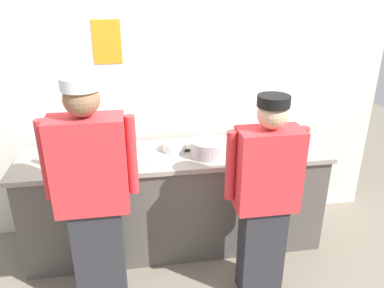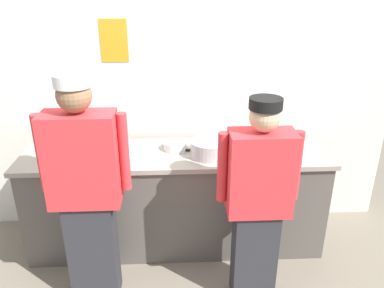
% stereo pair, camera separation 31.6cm
% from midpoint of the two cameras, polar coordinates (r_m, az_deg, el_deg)
% --- Properties ---
extents(ground_plane, '(9.00, 9.00, 0.00)m').
position_cam_midpoint_polar(ground_plane, '(3.42, -4.40, -18.16)').
color(ground_plane, slate).
extents(wall_back, '(4.09, 0.11, 2.90)m').
position_cam_midpoint_polar(wall_back, '(3.47, -6.30, 9.62)').
color(wall_back, silver).
rests_on(wall_back, ground).
extents(prep_counter, '(2.61, 0.65, 0.92)m').
position_cam_midpoint_polar(prep_counter, '(3.42, -5.14, -8.47)').
color(prep_counter, '#56514C').
rests_on(prep_counter, ground).
extents(chef_near_left, '(0.62, 0.24, 1.74)m').
position_cam_midpoint_polar(chef_near_left, '(2.70, -18.04, -7.41)').
color(chef_near_left, '#2D2D33').
rests_on(chef_near_left, ground).
extents(chef_center, '(0.58, 0.24, 1.59)m').
position_cam_midpoint_polar(chef_center, '(2.75, 7.76, -7.87)').
color(chef_center, '#2D2D33').
rests_on(chef_center, ground).
extents(plate_stack_front, '(0.21, 0.21, 0.08)m').
position_cam_midpoint_polar(plate_stack_front, '(3.36, 11.96, 0.12)').
color(plate_stack_front, white).
rests_on(plate_stack_front, prep_counter).
extents(plate_stack_rear, '(0.20, 0.20, 0.07)m').
position_cam_midpoint_polar(plate_stack_rear, '(3.25, -5.56, -0.45)').
color(plate_stack_rear, white).
rests_on(plate_stack_rear, prep_counter).
extents(mixing_bowl_steel, '(0.31, 0.31, 0.13)m').
position_cam_midpoint_polar(mixing_bowl_steel, '(3.13, -0.28, -0.62)').
color(mixing_bowl_steel, '#B7BABF').
rests_on(mixing_bowl_steel, prep_counter).
extents(sheet_tray, '(0.48, 0.33, 0.02)m').
position_cam_midpoint_polar(sheet_tray, '(3.21, -13.47, -1.73)').
color(sheet_tray, '#B7BABF').
rests_on(sheet_tray, prep_counter).
extents(squeeze_bottle_primary, '(0.05, 0.05, 0.18)m').
position_cam_midpoint_polar(squeeze_bottle_primary, '(3.24, -24.00, -1.57)').
color(squeeze_bottle_primary, '#E5E066').
rests_on(squeeze_bottle_primary, prep_counter).
extents(squeeze_bottle_secondary, '(0.06, 0.06, 0.20)m').
position_cam_midpoint_polar(squeeze_bottle_secondary, '(3.14, -19.51, -1.35)').
color(squeeze_bottle_secondary, orange).
rests_on(squeeze_bottle_secondary, prep_counter).
extents(ramekin_green_sauce, '(0.11, 0.11, 0.04)m').
position_cam_midpoint_polar(ramekin_green_sauce, '(3.15, -22.41, -3.23)').
color(ramekin_green_sauce, white).
rests_on(ramekin_green_sauce, prep_counter).
extents(ramekin_red_sauce, '(0.10, 0.10, 0.04)m').
position_cam_midpoint_polar(ramekin_red_sauce, '(3.28, 5.87, -0.49)').
color(ramekin_red_sauce, white).
rests_on(ramekin_red_sauce, prep_counter).
extents(ramekin_yellow_sauce, '(0.09, 0.09, 0.04)m').
position_cam_midpoint_polar(ramekin_yellow_sauce, '(3.42, 8.60, 0.41)').
color(ramekin_yellow_sauce, white).
rests_on(ramekin_yellow_sauce, prep_counter).
extents(ramekin_orange_sauce, '(0.10, 0.10, 0.05)m').
position_cam_midpoint_polar(ramekin_orange_sauce, '(3.43, 4.85, 0.74)').
color(ramekin_orange_sauce, white).
rests_on(ramekin_orange_sauce, prep_counter).
extents(deli_cup, '(0.09, 0.09, 0.11)m').
position_cam_midpoint_polar(deli_cup, '(3.43, -21.00, -0.28)').
color(deli_cup, white).
rests_on(deli_cup, prep_counter).
extents(chefs_knife, '(0.28, 0.03, 0.02)m').
position_cam_midpoint_polar(chefs_knife, '(3.24, -2.69, -1.00)').
color(chefs_knife, '#B7BABF').
rests_on(chefs_knife, prep_counter).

